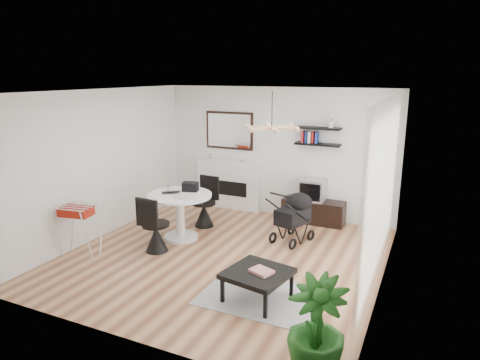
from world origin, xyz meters
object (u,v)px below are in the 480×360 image
at_px(dining_table, 180,209).
at_px(drying_rack, 80,229).
at_px(tv_console, 313,211).
at_px(potted_plant, 316,328).
at_px(fireplace, 228,178).
at_px(stroller, 294,218).
at_px(coffee_table, 258,274).
at_px(crt_tv, 312,190).

xyz_separation_m(dining_table, drying_rack, (-1.10, -1.34, -0.10)).
relative_size(tv_console, drying_rack, 1.41).
bearing_deg(drying_rack, potted_plant, -25.81).
bearing_deg(drying_rack, fireplace, 62.25).
bearing_deg(stroller, dining_table, -139.79).
distance_m(dining_table, stroller, 2.08).
distance_m(stroller, coffee_table, 2.22).
distance_m(tv_console, coffee_table, 3.33).
height_order(crt_tv, stroller, stroller).
relative_size(tv_console, potted_plant, 1.19).
distance_m(fireplace, coffee_table, 4.10).
xyz_separation_m(tv_console, stroller, (-0.06, -1.11, 0.19)).
bearing_deg(stroller, fireplace, 165.12).
distance_m(crt_tv, dining_table, 2.71).
height_order(tv_console, coffee_table, tv_console).
distance_m(coffee_table, potted_plant, 1.57).
bearing_deg(stroller, drying_rack, -126.88).
xyz_separation_m(crt_tv, coffee_table, (0.18, -3.32, -0.32)).
bearing_deg(crt_tv, drying_rack, -133.36).
xyz_separation_m(tv_console, drying_rack, (-3.08, -3.23, 0.23)).
bearing_deg(fireplace, tv_console, -4.34).
xyz_separation_m(crt_tv, stroller, (-0.02, -1.11, -0.26)).
bearing_deg(tv_console, fireplace, 175.66).
bearing_deg(crt_tv, fireplace, 175.48).
height_order(coffee_table, potted_plant, potted_plant).
height_order(drying_rack, potted_plant, potted_plant).
relative_size(crt_tv, drying_rack, 0.56).
bearing_deg(potted_plant, coffee_table, 134.15).
height_order(fireplace, stroller, fireplace).
relative_size(crt_tv, potted_plant, 0.47).
bearing_deg(dining_table, crt_tv, 44.17).
height_order(crt_tv, dining_table, crt_tv).
bearing_deg(tv_console, crt_tv, -174.90).
relative_size(fireplace, crt_tv, 4.34).
relative_size(fireplace, stroller, 2.20).
relative_size(crt_tv, coffee_table, 0.55).
xyz_separation_m(fireplace, coffee_table, (2.14, -3.48, -0.32)).
bearing_deg(coffee_table, crt_tv, 93.04).
height_order(fireplace, crt_tv, fireplace).
relative_size(dining_table, drying_rack, 1.31).
bearing_deg(fireplace, stroller, -32.98).
xyz_separation_m(fireplace, tv_console, (2.00, -0.15, -0.45)).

